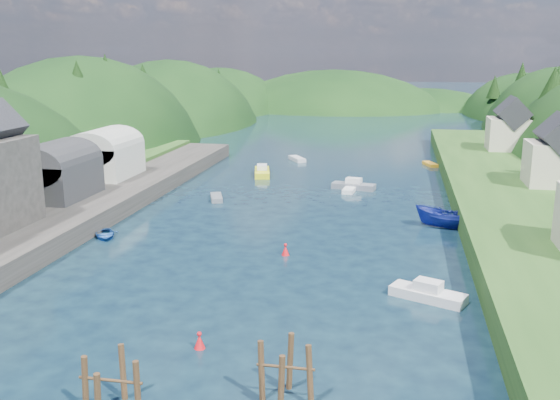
% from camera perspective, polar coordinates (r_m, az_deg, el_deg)
% --- Properties ---
extents(ground, '(600.00, 600.00, 0.00)m').
position_cam_1_polar(ground, '(80.66, 2.95, 0.82)').
color(ground, black).
rests_on(ground, ground).
extents(hillside_left, '(44.00, 245.56, 52.00)m').
position_cam_1_polar(hillside_left, '(119.88, -17.14, 0.50)').
color(hillside_left, black).
rests_on(hillside_left, ground).
extents(far_hills, '(103.00, 68.00, 44.00)m').
position_cam_1_polar(far_hills, '(204.19, 8.13, 5.34)').
color(far_hills, black).
rests_on(far_hills, ground).
extents(hill_trees, '(90.93, 151.60, 12.43)m').
position_cam_1_polar(hill_trees, '(93.75, 5.46, 9.45)').
color(hill_trees, black).
rests_on(hill_trees, ground).
extents(quay_left, '(12.00, 110.00, 2.00)m').
position_cam_1_polar(quay_left, '(61.53, -24.10, -3.44)').
color(quay_left, '#2D2B28').
rests_on(quay_left, ground).
extents(boat_sheds, '(7.00, 21.00, 7.50)m').
position_cam_1_polar(boat_sheds, '(77.38, -17.68, 3.63)').
color(boat_sheds, '#2D2D30').
rests_on(boat_sheds, quay_left).
extents(terrace_right, '(16.00, 120.00, 2.40)m').
position_cam_1_polar(terrace_right, '(71.36, 22.07, -0.86)').
color(terrace_right, '#234719').
rests_on(terrace_right, ground).
extents(right_bank_cottages, '(9.00, 59.24, 8.41)m').
position_cam_1_polar(right_bank_cottages, '(79.11, 23.39, 3.78)').
color(right_bank_cottages, beige).
rests_on(right_bank_cottages, terrace_right).
extents(piling_cluster_near, '(3.35, 3.11, 3.59)m').
position_cam_1_polar(piling_cluster_near, '(33.45, -15.18, -16.47)').
color(piling_cluster_near, '#382314').
rests_on(piling_cluster_near, ground).
extents(piling_cluster_far, '(3.03, 2.85, 3.81)m').
position_cam_1_polar(piling_cluster_far, '(33.25, 0.52, -15.93)').
color(piling_cluster_far, '#382314').
rests_on(piling_cluster_far, ground).
extents(channel_buoy_near, '(0.70, 0.70, 1.10)m').
position_cam_1_polar(channel_buoy_near, '(39.16, -7.37, -12.67)').
color(channel_buoy_near, red).
rests_on(channel_buoy_near, ground).
extents(channel_buoy_far, '(0.70, 0.70, 1.10)m').
position_cam_1_polar(channel_buoy_far, '(55.39, 0.51, -4.59)').
color(channel_buoy_far, red).
rests_on(channel_buoy_far, ground).
extents(moored_boats, '(38.00, 89.98, 2.43)m').
position_cam_1_polar(moored_boats, '(52.81, -2.38, -5.22)').
color(moored_boats, silver).
rests_on(moored_boats, ground).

